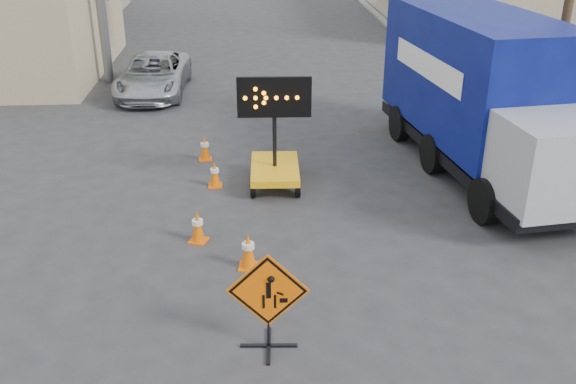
{
  "coord_description": "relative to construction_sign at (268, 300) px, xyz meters",
  "views": [
    {
      "loc": [
        -0.92,
        -7.74,
        6.9
      ],
      "look_at": [
        -0.22,
        3.25,
        1.77
      ],
      "focal_mm": 40.0,
      "sensor_mm": 36.0,
      "label": 1
    }
  ],
  "objects": [
    {
      "name": "cone_b",
      "position": [
        -1.4,
        3.7,
        -0.58
      ],
      "size": [
        0.48,
        0.48,
        0.74
      ],
      "rotation": [
        0.0,
        0.0,
        -0.35
      ],
      "color": "#F56205",
      "rests_on": "ground"
    },
    {
      "name": "sidewalk_right",
      "position": [
        10.19,
        14.09,
        -0.87
      ],
      "size": [
        4.0,
        60.0,
        0.15
      ],
      "primitive_type": "cube",
      "color": "gray",
      "rests_on": "ground"
    },
    {
      "name": "arrow_board",
      "position": [
        0.4,
        6.57,
        -0.3
      ],
      "size": [
        1.83,
        2.07,
        2.89
      ],
      "rotation": [
        0.0,
        0.0,
        -0.03
      ],
      "color": "#FCB00E",
      "rests_on": "ground"
    },
    {
      "name": "pickup_truck",
      "position": [
        -3.78,
        15.34,
        -0.22
      ],
      "size": [
        2.55,
        5.26,
        1.44
      ],
      "primitive_type": "imported",
      "rotation": [
        0.0,
        0.0,
        -0.03
      ],
      "color": "#B6B8BE",
      "rests_on": "ground"
    },
    {
      "name": "cone_c",
      "position": [
        -1.15,
        6.6,
        -0.6
      ],
      "size": [
        0.37,
        0.37,
        0.69
      ],
      "rotation": [
        0.0,
        0.0,
        0.05
      ],
      "color": "#F56205",
      "rests_on": "ground"
    },
    {
      "name": "cone_d",
      "position": [
        -1.51,
        8.46,
        -0.59
      ],
      "size": [
        0.41,
        0.41,
        0.72
      ],
      "rotation": [
        0.0,
        0.0,
        0.12
      ],
      "color": "#F56205",
      "rests_on": "ground"
    },
    {
      "name": "box_truck",
      "position": [
        5.94,
        7.31,
        0.93
      ],
      "size": [
        3.67,
        8.97,
        4.13
      ],
      "rotation": [
        0.0,
        0.0,
        0.13
      ],
      "color": "black",
      "rests_on": "ground"
    },
    {
      "name": "construction_sign",
      "position": [
        0.0,
        0.0,
        0.0
      ],
      "size": [
        1.35,
        0.96,
        1.8
      ],
      "rotation": [
        0.0,
        0.0,
        -0.06
      ],
      "color": "black",
      "rests_on": "ground"
    },
    {
      "name": "ground",
      "position": [
        0.69,
        -0.91,
        -0.95
      ],
      "size": [
        100.0,
        100.0,
        0.0
      ],
      "primitive_type": "plane",
      "color": "#2D2D30",
      "rests_on": "ground"
    },
    {
      "name": "curb_right",
      "position": [
        7.89,
        14.09,
        -0.89
      ],
      "size": [
        0.4,
        60.0,
        0.12
      ],
      "primitive_type": "cube",
      "color": "gray",
      "rests_on": "ground"
    },
    {
      "name": "cone_a",
      "position": [
        -0.32,
        2.55,
        -0.55
      ],
      "size": [
        0.44,
        0.44,
        0.79
      ],
      "rotation": [
        0.0,
        0.0,
        -0.1
      ],
      "color": "#F56205",
      "rests_on": "ground"
    }
  ]
}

